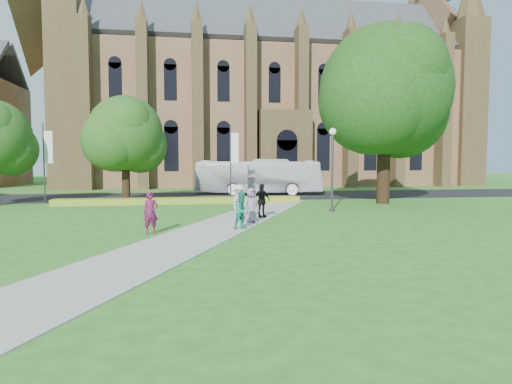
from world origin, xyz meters
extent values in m
plane|color=#30661E|center=(0.00, 0.00, 0.00)|extent=(160.00, 160.00, 0.00)
cube|color=black|center=(0.00, 20.00, 0.01)|extent=(160.00, 10.00, 0.02)
cube|color=#B2B2A8|center=(0.00, 1.00, 0.02)|extent=(15.58, 28.54, 0.04)
cube|color=gold|center=(-2.00, 13.20, 0.23)|extent=(18.00, 1.40, 0.45)
cube|color=brown|center=(10.00, 40.00, 8.50)|extent=(52.00, 16.00, 17.00)
cube|color=brown|center=(-14.50, 33.00, 10.50)|extent=(3.50, 3.50, 21.00)
cube|color=brown|center=(34.50, 33.00, 10.50)|extent=(3.50, 3.50, 21.00)
cube|color=brown|center=(10.00, 31.00, 4.50)|extent=(6.00, 2.50, 9.00)
cylinder|color=#38383D|center=(7.50, 6.50, 2.40)|extent=(0.14, 0.14, 4.80)
sphere|color=white|center=(7.50, 6.50, 5.02)|extent=(0.44, 0.44, 0.44)
cylinder|color=#38383D|center=(7.50, 6.50, 0.07)|extent=(0.36, 0.36, 0.15)
cylinder|color=#332114|center=(13.00, 11.00, 3.30)|extent=(0.96, 0.96, 6.60)
sphere|color=#16370F|center=(13.00, 11.00, 8.40)|extent=(9.60, 9.60, 9.60)
cylinder|color=#332114|center=(-6.00, 14.50, 2.06)|extent=(0.60, 0.60, 4.12)
sphere|color=#1D4916|center=(-6.00, 14.50, 5.25)|extent=(5.60, 5.60, 5.60)
cylinder|color=#38383D|center=(2.00, 15.20, 3.00)|extent=(0.10, 0.10, 6.00)
cube|color=white|center=(2.35, 15.20, 4.20)|extent=(0.60, 0.02, 2.40)
cylinder|color=#38383D|center=(-12.00, 15.20, 3.00)|extent=(0.10, 0.10, 6.00)
cube|color=white|center=(-11.65, 15.20, 4.20)|extent=(0.60, 0.02, 2.40)
imported|color=silver|center=(5.31, 21.40, 1.68)|extent=(12.20, 5.05, 3.31)
imported|color=#62163C|center=(-3.20, -0.73, 0.95)|extent=(0.76, 0.61, 1.82)
imported|color=#1A8471|center=(0.92, -0.12, 0.90)|extent=(1.04, 0.95, 1.72)
imported|color=beige|center=(1.17, 2.99, 0.99)|extent=(1.27, 1.42, 1.91)
imported|color=black|center=(2.54, 3.99, 0.98)|extent=(1.19, 0.79, 1.89)
imported|color=gray|center=(1.64, 1.85, 0.93)|extent=(1.04, 0.93, 1.78)
imported|color=#DB9AB4|center=(1.82, 1.95, 2.15)|extent=(0.95, 0.95, 0.65)
camera|label=1|loc=(-1.85, -21.00, 3.23)|focal=32.00mm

